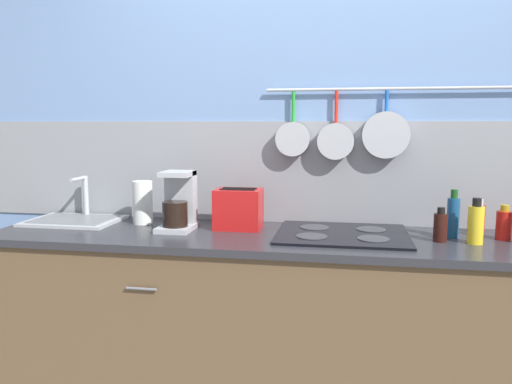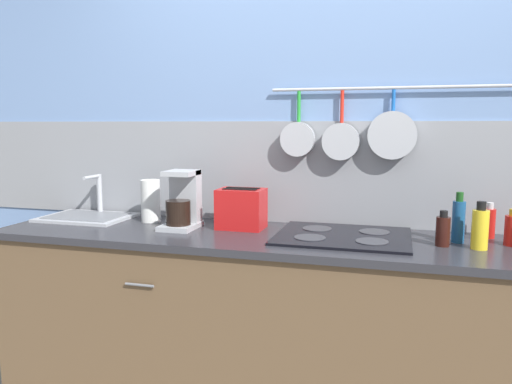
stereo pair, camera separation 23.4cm
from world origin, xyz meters
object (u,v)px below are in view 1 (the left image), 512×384
at_px(bottle_hot_sauce, 453,217).
at_px(bottle_vinegar, 504,224).
at_px(bottle_olive_oil, 440,227).
at_px(toaster, 239,209).
at_px(bottle_dish_soap, 479,218).
at_px(coffee_maker, 178,205).
at_px(bottle_cooking_wine, 476,224).
at_px(paper_towel_roll, 143,202).

relative_size(bottle_hot_sauce, bottle_vinegar, 1.41).
bearing_deg(bottle_olive_oil, toaster, 173.03).
height_order(toaster, bottle_hot_sauce, bottle_hot_sauce).
relative_size(bottle_olive_oil, bottle_dish_soap, 0.94).
bearing_deg(bottle_hot_sauce, bottle_olive_oil, -127.13).
height_order(coffee_maker, bottle_vinegar, coffee_maker).
height_order(bottle_olive_oil, bottle_dish_soap, bottle_dish_soap).
distance_m(bottle_cooking_wine, bottle_dish_soap, 0.25).
height_order(coffee_maker, bottle_hot_sauce, coffee_maker).
height_order(paper_towel_roll, toaster, paper_towel_roll).
bearing_deg(toaster, bottle_vinegar, -1.03).
xyz_separation_m(bottle_cooking_wine, bottle_vinegar, (0.15, 0.11, -0.02)).
bearing_deg(paper_towel_roll, bottle_hot_sauce, -2.21).
distance_m(toaster, bottle_hot_sauce, 1.01).
xyz_separation_m(coffee_maker, bottle_hot_sauce, (1.31, 0.04, -0.02)).
distance_m(paper_towel_roll, bottle_olive_oil, 1.47).
bearing_deg(bottle_hot_sauce, paper_towel_roll, 177.79).
bearing_deg(bottle_olive_oil, coffee_maker, 177.45).
distance_m(paper_towel_roll, bottle_dish_soap, 1.69).
xyz_separation_m(bottle_olive_oil, bottle_dish_soap, (0.22, 0.23, 0.00)).
bearing_deg(bottle_vinegar, bottle_olive_oil, -162.18).
bearing_deg(bottle_olive_oil, paper_towel_roll, 174.10).
bearing_deg(toaster, coffee_maker, -168.35).
height_order(bottle_cooking_wine, bottle_dish_soap, bottle_cooking_wine).
xyz_separation_m(paper_towel_roll, bottle_vinegar, (1.76, -0.06, -0.04)).
bearing_deg(bottle_dish_soap, bottle_hot_sauce, -137.68).
xyz_separation_m(paper_towel_roll, bottle_olive_oil, (1.47, -0.15, -0.04)).
bearing_deg(bottle_cooking_wine, bottle_olive_oil, 175.30).
bearing_deg(bottle_dish_soap, bottle_olive_oil, -133.80).
height_order(bottle_dish_soap, bottle_vinegar, bottle_dish_soap).
xyz_separation_m(paper_towel_roll, toaster, (0.52, -0.04, -0.01)).
height_order(paper_towel_roll, bottle_cooking_wine, paper_towel_roll).
distance_m(paper_towel_roll, coffee_maker, 0.25).
distance_m(coffee_maker, bottle_dish_soap, 1.46).
xyz_separation_m(coffee_maker, toaster, (0.29, 0.06, -0.02)).
height_order(paper_towel_roll, coffee_maker, coffee_maker).
bearing_deg(coffee_maker, bottle_cooking_wine, -2.77).
bearing_deg(bottle_cooking_wine, bottle_hot_sauce, 125.32).
xyz_separation_m(toaster, bottle_vinegar, (1.23, -0.02, -0.03)).
distance_m(bottle_hot_sauce, bottle_cooking_wine, 0.13).
bearing_deg(bottle_hot_sauce, toaster, 178.69).
bearing_deg(bottle_cooking_wine, coffee_maker, 177.23).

